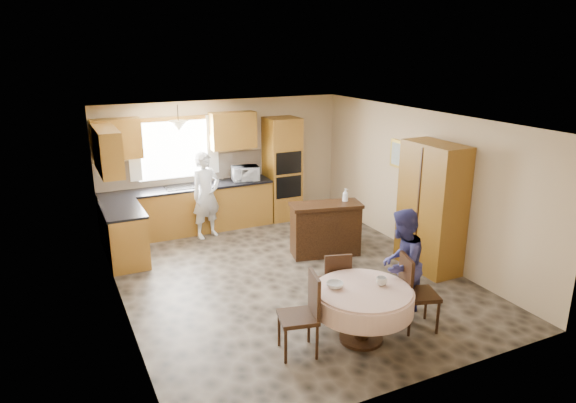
# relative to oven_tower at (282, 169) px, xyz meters

# --- Properties ---
(floor) EXTENTS (5.00, 6.00, 0.01)m
(floor) POSITION_rel_oven_tower_xyz_m (-1.15, -2.69, -1.06)
(floor) COLOR brown
(floor) RESTS_ON ground
(ceiling) EXTENTS (5.00, 6.00, 0.01)m
(ceiling) POSITION_rel_oven_tower_xyz_m (-1.15, -2.69, 1.44)
(ceiling) COLOR white
(ceiling) RESTS_ON wall_back
(wall_back) EXTENTS (5.00, 0.02, 2.50)m
(wall_back) POSITION_rel_oven_tower_xyz_m (-1.15, 0.31, 0.19)
(wall_back) COLOR tan
(wall_back) RESTS_ON floor
(wall_front) EXTENTS (5.00, 0.02, 2.50)m
(wall_front) POSITION_rel_oven_tower_xyz_m (-1.15, -5.69, 0.19)
(wall_front) COLOR tan
(wall_front) RESTS_ON floor
(wall_left) EXTENTS (0.02, 6.00, 2.50)m
(wall_left) POSITION_rel_oven_tower_xyz_m (-3.65, -2.69, 0.19)
(wall_left) COLOR tan
(wall_left) RESTS_ON floor
(wall_right) EXTENTS (0.02, 6.00, 2.50)m
(wall_right) POSITION_rel_oven_tower_xyz_m (1.35, -2.69, 0.19)
(wall_right) COLOR tan
(wall_right) RESTS_ON floor
(window) EXTENTS (1.40, 0.03, 1.10)m
(window) POSITION_rel_oven_tower_xyz_m (-2.15, 0.29, 0.54)
(window) COLOR white
(window) RESTS_ON wall_back
(curtain_left) EXTENTS (0.22, 0.02, 1.15)m
(curtain_left) POSITION_rel_oven_tower_xyz_m (-2.90, 0.24, 0.59)
(curtain_left) COLOR white
(curtain_left) RESTS_ON wall_back
(curtain_right) EXTENTS (0.22, 0.02, 1.15)m
(curtain_right) POSITION_rel_oven_tower_xyz_m (-1.40, 0.24, 0.59)
(curtain_right) COLOR white
(curtain_right) RESTS_ON wall_back
(base_cab_back) EXTENTS (3.30, 0.60, 0.88)m
(base_cab_back) POSITION_rel_oven_tower_xyz_m (-2.00, 0.01, -0.62)
(base_cab_back) COLOR #AC732D
(base_cab_back) RESTS_ON floor
(counter_back) EXTENTS (3.30, 0.64, 0.04)m
(counter_back) POSITION_rel_oven_tower_xyz_m (-2.00, 0.01, -0.16)
(counter_back) COLOR black
(counter_back) RESTS_ON base_cab_back
(base_cab_left) EXTENTS (0.60, 1.20, 0.88)m
(base_cab_left) POSITION_rel_oven_tower_xyz_m (-3.35, -0.89, -0.62)
(base_cab_left) COLOR #AC732D
(base_cab_left) RESTS_ON floor
(counter_left) EXTENTS (0.64, 1.20, 0.04)m
(counter_left) POSITION_rel_oven_tower_xyz_m (-3.35, -0.89, -0.16)
(counter_left) COLOR black
(counter_left) RESTS_ON base_cab_left
(backsplash) EXTENTS (3.30, 0.02, 0.55)m
(backsplash) POSITION_rel_oven_tower_xyz_m (-2.00, 0.30, 0.12)
(backsplash) COLOR tan
(backsplash) RESTS_ON wall_back
(wall_cab_left) EXTENTS (0.85, 0.33, 0.72)m
(wall_cab_left) POSITION_rel_oven_tower_xyz_m (-3.20, 0.15, 0.85)
(wall_cab_left) COLOR #AD7E2B
(wall_cab_left) RESTS_ON wall_back
(wall_cab_right) EXTENTS (0.90, 0.33, 0.72)m
(wall_cab_right) POSITION_rel_oven_tower_xyz_m (-1.00, 0.15, 0.85)
(wall_cab_right) COLOR #AD7E2B
(wall_cab_right) RESTS_ON wall_back
(wall_cab_side) EXTENTS (0.33, 1.20, 0.72)m
(wall_cab_side) POSITION_rel_oven_tower_xyz_m (-3.48, -0.89, 0.85)
(wall_cab_side) COLOR #AD7E2B
(wall_cab_side) RESTS_ON wall_left
(oven_tower) EXTENTS (0.66, 0.62, 2.12)m
(oven_tower) POSITION_rel_oven_tower_xyz_m (0.00, 0.00, 0.00)
(oven_tower) COLOR #AC732D
(oven_tower) RESTS_ON floor
(oven_upper) EXTENTS (0.56, 0.01, 0.45)m
(oven_upper) POSITION_rel_oven_tower_xyz_m (0.00, -0.31, 0.19)
(oven_upper) COLOR black
(oven_upper) RESTS_ON oven_tower
(oven_lower) EXTENTS (0.56, 0.01, 0.45)m
(oven_lower) POSITION_rel_oven_tower_xyz_m (0.00, -0.31, -0.31)
(oven_lower) COLOR black
(oven_lower) RESTS_ON oven_tower
(pendant) EXTENTS (0.36, 0.36, 0.18)m
(pendant) POSITION_rel_oven_tower_xyz_m (-2.15, -0.19, 1.06)
(pendant) COLOR beige
(pendant) RESTS_ON ceiling
(sideboard) EXTENTS (1.30, 0.76, 0.87)m
(sideboard) POSITION_rel_oven_tower_xyz_m (-0.17, -2.12, -0.63)
(sideboard) COLOR #39210F
(sideboard) RESTS_ON floor
(space_heater) EXTENTS (0.48, 0.38, 0.60)m
(space_heater) POSITION_rel_oven_tower_xyz_m (0.38, -1.83, -0.76)
(space_heater) COLOR black
(space_heater) RESTS_ON floor
(cupboard) EXTENTS (0.54, 1.09, 2.07)m
(cupboard) POSITION_rel_oven_tower_xyz_m (1.07, -3.34, -0.02)
(cupboard) COLOR #AC732D
(cupboard) RESTS_ON floor
(dining_table) EXTENTS (1.23, 1.23, 0.70)m
(dining_table) POSITION_rel_oven_tower_xyz_m (-1.12, -4.71, -0.52)
(dining_table) COLOR #39210F
(dining_table) RESTS_ON floor
(chair_left) EXTENTS (0.52, 0.52, 1.00)m
(chair_left) POSITION_rel_oven_tower_xyz_m (-1.88, -4.62, -0.51)
(chair_left) COLOR #39210F
(chair_left) RESTS_ON floor
(chair_back) EXTENTS (0.48, 0.48, 0.89)m
(chair_back) POSITION_rel_oven_tower_xyz_m (-1.07, -3.97, -0.57)
(chair_back) COLOR #39210F
(chair_back) RESTS_ON floor
(chair_right) EXTENTS (0.54, 0.54, 1.01)m
(chair_right) POSITION_rel_oven_tower_xyz_m (-0.38, -4.75, -0.50)
(chair_right) COLOR #39210F
(chair_right) RESTS_ON floor
(framed_picture) EXTENTS (0.06, 0.60, 0.50)m
(framed_picture) POSITION_rel_oven_tower_xyz_m (1.32, -2.19, 0.59)
(framed_picture) COLOR gold
(framed_picture) RESTS_ON wall_right
(microwave) EXTENTS (0.57, 0.43, 0.29)m
(microwave) POSITION_rel_oven_tower_xyz_m (-0.83, -0.04, 0.00)
(microwave) COLOR silver
(microwave) RESTS_ON counter_back
(person_sink) EXTENTS (0.69, 0.55, 1.64)m
(person_sink) POSITION_rel_oven_tower_xyz_m (-1.76, -0.39, -0.24)
(person_sink) COLOR silver
(person_sink) RESTS_ON floor
(person_dining) EXTENTS (0.93, 0.88, 1.51)m
(person_dining) POSITION_rel_oven_tower_xyz_m (-0.35, -4.43, -0.30)
(person_dining) COLOR navy
(person_dining) RESTS_ON floor
(bowl_sideboard) EXTENTS (0.25, 0.25, 0.05)m
(bowl_sideboard) POSITION_rel_oven_tower_xyz_m (-0.43, -2.12, -0.17)
(bowl_sideboard) COLOR #B2B2B2
(bowl_sideboard) RESTS_ON sideboard
(bottle_sideboard) EXTENTS (0.14, 0.14, 0.28)m
(bottle_sideboard) POSITION_rel_oven_tower_xyz_m (0.21, -2.12, -0.05)
(bottle_sideboard) COLOR silver
(bottle_sideboard) RESTS_ON sideboard
(cup_table) EXTENTS (0.17, 0.17, 0.10)m
(cup_table) POSITION_rel_oven_tower_xyz_m (-0.87, -4.72, -0.31)
(cup_table) COLOR #B2B2B2
(cup_table) RESTS_ON dining_table
(bowl_table) EXTENTS (0.24, 0.24, 0.07)m
(bowl_table) POSITION_rel_oven_tower_xyz_m (-1.42, -4.53, -0.33)
(bowl_table) COLOR #B2B2B2
(bowl_table) RESTS_ON dining_table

